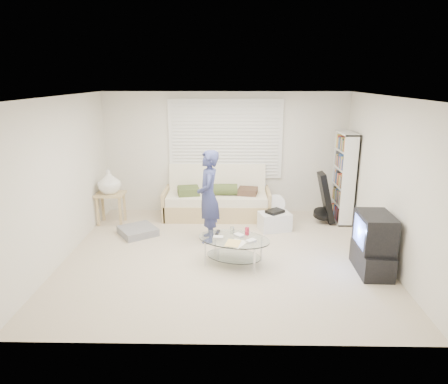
{
  "coord_description": "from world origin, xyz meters",
  "views": [
    {
      "loc": [
        0.12,
        -5.92,
        2.77
      ],
      "look_at": [
        0.01,
        0.3,
        0.98
      ],
      "focal_mm": 32.0,
      "sensor_mm": 36.0,
      "label": 1
    }
  ],
  "objects_px": {
    "bookshelf": "(344,178)",
    "tv_unit": "(373,244)",
    "coffee_table": "(234,243)",
    "futon_sofa": "(217,200)"
  },
  "relations": [
    {
      "from": "tv_unit",
      "to": "coffee_table",
      "type": "height_order",
      "value": "tv_unit"
    },
    {
      "from": "coffee_table",
      "to": "futon_sofa",
      "type": "bearing_deg",
      "value": 98.86
    },
    {
      "from": "bookshelf",
      "to": "coffee_table",
      "type": "xyz_separation_m",
      "value": [
        -2.15,
        -1.98,
        -0.55
      ]
    },
    {
      "from": "bookshelf",
      "to": "tv_unit",
      "type": "xyz_separation_m",
      "value": [
        -0.13,
        -2.2,
        -0.45
      ]
    },
    {
      "from": "tv_unit",
      "to": "futon_sofa",
      "type": "bearing_deg",
      "value": 134.74
    },
    {
      "from": "tv_unit",
      "to": "coffee_table",
      "type": "distance_m",
      "value": 2.04
    },
    {
      "from": "tv_unit",
      "to": "bookshelf",
      "type": "bearing_deg",
      "value": 86.73
    },
    {
      "from": "bookshelf",
      "to": "tv_unit",
      "type": "height_order",
      "value": "bookshelf"
    },
    {
      "from": "futon_sofa",
      "to": "bookshelf",
      "type": "distance_m",
      "value": 2.56
    },
    {
      "from": "tv_unit",
      "to": "coffee_table",
      "type": "xyz_separation_m",
      "value": [
        -2.03,
        0.22,
        -0.1
      ]
    }
  ]
}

